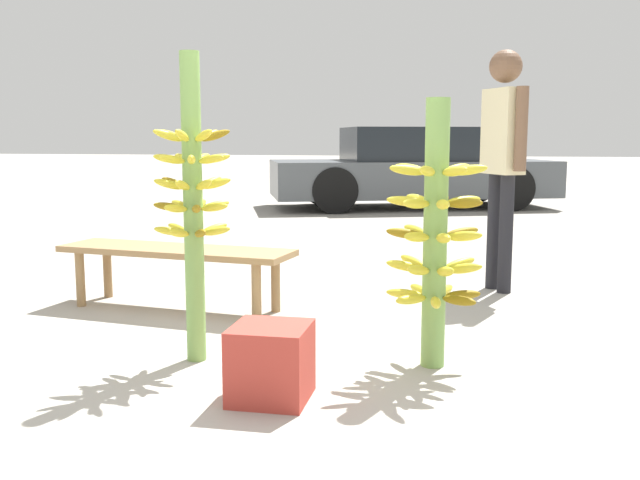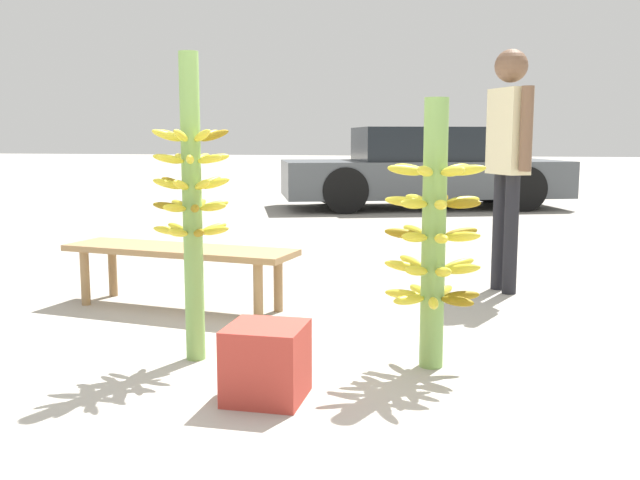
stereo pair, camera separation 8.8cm
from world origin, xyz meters
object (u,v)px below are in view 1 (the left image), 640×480
object	(u,v)px
parked_car	(415,168)
produce_crate	(271,363)
banana_stalk_left	(193,200)
market_bench	(176,256)
vendor_person	(503,145)
banana_stalk_center	(435,234)

from	to	relation	value
parked_car	produce_crate	distance (m)	8.71
banana_stalk_left	parked_car	bearing A→B (deg)	86.23
market_bench	produce_crate	distance (m)	1.81
banana_stalk_left	parked_car	distance (m)	8.26
banana_stalk_left	parked_car	xyz separation A→B (m)	(0.54, 8.24, -0.19)
market_bench	vendor_person	bearing A→B (deg)	33.73
banana_stalk_center	vendor_person	distance (m)	1.96
banana_stalk_center	parked_car	size ratio (longest dim) A/B	0.28
banana_stalk_center	produce_crate	distance (m)	1.03
produce_crate	vendor_person	bearing A→B (deg)	66.69
market_bench	produce_crate	world-z (taller)	market_bench
banana_stalk_center	parked_car	bearing A→B (deg)	94.54
banana_stalk_center	market_bench	bearing A→B (deg)	153.32
parked_car	vendor_person	bearing A→B (deg)	170.06
market_bench	parked_car	xyz separation A→B (m)	(1.07, 7.23, 0.27)
banana_stalk_center	market_bench	distance (m)	1.94
banana_stalk_center	market_bench	world-z (taller)	banana_stalk_center
banana_stalk_center	market_bench	xyz separation A→B (m)	(-1.71, 0.86, -0.30)
vendor_person	market_bench	size ratio (longest dim) A/B	1.08
banana_stalk_center	banana_stalk_left	bearing A→B (deg)	-173.07
banana_stalk_left	vendor_person	distance (m)	2.58
banana_stalk_left	produce_crate	size ratio (longest dim) A/B	4.69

